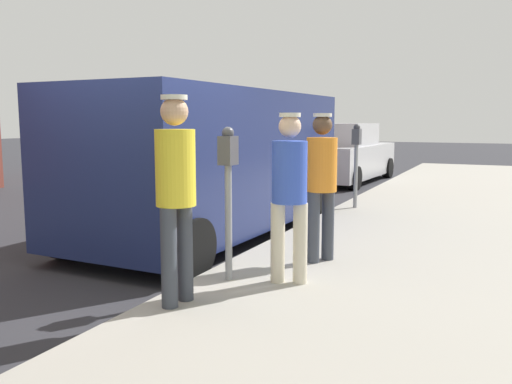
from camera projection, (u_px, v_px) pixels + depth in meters
The scene contains 9 objects.
ground_plane at pixel (132, 273), 6.15m from camera, with size 80.00×80.00×0.00m, color #2D2D33.
sidewalk_slab at pixel (458, 312), 4.67m from camera, with size 5.00×32.00×0.15m, color #9E998E.
parking_meter_near at pixel (228, 177), 5.25m from camera, with size 0.14×0.18×1.52m.
parking_meter_far at pixel (356, 151), 9.70m from camera, with size 0.14×0.18×1.52m.
pedestrian_in_yellow at pixel (176, 185), 4.55m from camera, with size 0.34×0.36×1.79m.
pedestrian_in_blue at pixel (289, 187), 5.16m from camera, with size 0.35×0.34×1.65m.
pedestrian_in_orange at pixel (322, 178), 5.98m from camera, with size 0.34×0.34×1.66m.
parked_van at pixel (215, 159), 8.04m from camera, with size 2.26×5.26×2.15m.
parked_sedan_ahead at pixel (343, 155), 15.19m from camera, with size 2.13×4.49×1.65m.
Camera 1 is at (3.80, -4.82, 1.73)m, focal length 37.75 mm.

